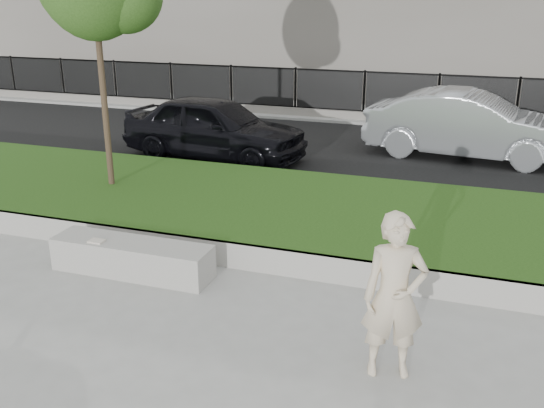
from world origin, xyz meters
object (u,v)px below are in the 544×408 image
at_px(car_silver, 469,125).
at_px(man, 394,297).
at_px(stone_bench, 132,258).
at_px(book, 97,241).
at_px(car_dark, 214,128).

bearing_deg(car_silver, man, -176.10).
relative_size(stone_bench, book, 10.86).
relative_size(stone_bench, man, 1.31).
bearing_deg(stone_bench, book, -162.13).
bearing_deg(book, man, -13.44).
height_order(book, car_silver, car_silver).
relative_size(stone_bench, car_dark, 0.53).
height_order(book, car_dark, car_dark).
bearing_deg(book, car_dark, 98.96).
distance_m(man, book, 4.52).
height_order(stone_bench, book, book).
distance_m(book, car_dark, 6.34).
xyz_separation_m(book, car_silver, (4.84, 8.33, 0.34)).
bearing_deg(car_dark, man, -137.09).
bearing_deg(man, stone_bench, 146.45).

